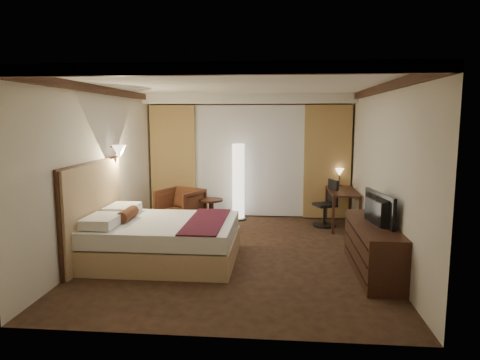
# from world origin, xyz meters

# --- Properties ---
(floor) EXTENTS (4.50, 5.50, 0.01)m
(floor) POSITION_xyz_m (0.00, 0.00, 0.00)
(floor) COLOR black
(floor) RESTS_ON ground
(ceiling) EXTENTS (4.50, 5.50, 0.01)m
(ceiling) POSITION_xyz_m (0.00, 0.00, 2.70)
(ceiling) COLOR white
(ceiling) RESTS_ON back_wall
(back_wall) EXTENTS (4.50, 0.02, 2.70)m
(back_wall) POSITION_xyz_m (0.00, 2.75, 1.35)
(back_wall) COLOR beige
(back_wall) RESTS_ON floor
(left_wall) EXTENTS (0.02, 5.50, 2.70)m
(left_wall) POSITION_xyz_m (-2.25, 0.00, 1.35)
(left_wall) COLOR beige
(left_wall) RESTS_ON floor
(right_wall) EXTENTS (0.02, 5.50, 2.70)m
(right_wall) POSITION_xyz_m (2.25, 0.00, 1.35)
(right_wall) COLOR beige
(right_wall) RESTS_ON floor
(crown_molding) EXTENTS (4.50, 5.50, 0.12)m
(crown_molding) POSITION_xyz_m (0.00, 0.00, 2.64)
(crown_molding) COLOR black
(crown_molding) RESTS_ON ceiling
(soffit) EXTENTS (4.50, 0.50, 0.20)m
(soffit) POSITION_xyz_m (0.00, 2.50, 2.60)
(soffit) COLOR white
(soffit) RESTS_ON ceiling
(curtain_sheer) EXTENTS (2.48, 0.04, 2.45)m
(curtain_sheer) POSITION_xyz_m (0.00, 2.67, 1.25)
(curtain_sheer) COLOR silver
(curtain_sheer) RESTS_ON back_wall
(curtain_left_drape) EXTENTS (1.00, 0.14, 2.45)m
(curtain_left_drape) POSITION_xyz_m (-1.70, 2.61, 1.25)
(curtain_left_drape) COLOR tan
(curtain_left_drape) RESTS_ON back_wall
(curtain_right_drape) EXTENTS (1.00, 0.14, 2.45)m
(curtain_right_drape) POSITION_xyz_m (1.70, 2.61, 1.25)
(curtain_right_drape) COLOR tan
(curtain_right_drape) RESTS_ON back_wall
(wall_sconce) EXTENTS (0.24, 0.24, 0.24)m
(wall_sconce) POSITION_xyz_m (-2.09, 0.39, 1.62)
(wall_sconce) COLOR white
(wall_sconce) RESTS_ON left_wall
(bed) EXTENTS (2.19, 1.71, 0.64)m
(bed) POSITION_xyz_m (-1.10, -0.47, 0.32)
(bed) COLOR white
(bed) RESTS_ON floor
(headboard) EXTENTS (0.12, 2.01, 1.50)m
(headboard) POSITION_xyz_m (-2.20, -0.47, 0.75)
(headboard) COLOR tan
(headboard) RESTS_ON floor
(armchair) EXTENTS (1.04, 1.02, 0.82)m
(armchair) POSITION_xyz_m (-1.38, 1.83, 0.41)
(armchair) COLOR #502E18
(armchair) RESTS_ON floor
(side_table) EXTENTS (0.49, 0.49, 0.53)m
(side_table) POSITION_xyz_m (-0.73, 1.85, 0.27)
(side_table) COLOR black
(side_table) RESTS_ON floor
(floor_lamp) EXTENTS (0.35, 0.35, 1.66)m
(floor_lamp) POSITION_xyz_m (-0.21, 2.34, 0.83)
(floor_lamp) COLOR white
(floor_lamp) RESTS_ON floor
(desk) EXTENTS (0.55, 1.32, 0.75)m
(desk) POSITION_xyz_m (1.95, 1.95, 0.38)
(desk) COLOR black
(desk) RESTS_ON floor
(desk_lamp) EXTENTS (0.18, 0.18, 0.34)m
(desk_lamp) POSITION_xyz_m (1.95, 2.46, 0.92)
(desk_lamp) COLOR #FFD899
(desk_lamp) RESTS_ON desk
(office_chair) EXTENTS (0.60, 0.60, 0.96)m
(office_chair) POSITION_xyz_m (1.60, 1.90, 0.48)
(office_chair) COLOR black
(office_chair) RESTS_ON floor
(dresser) EXTENTS (0.50, 1.85, 0.72)m
(dresser) POSITION_xyz_m (2.00, -0.73, 0.36)
(dresser) COLOR black
(dresser) RESTS_ON floor
(television) EXTENTS (0.72, 1.05, 0.13)m
(television) POSITION_xyz_m (1.97, -0.73, 1.00)
(television) COLOR black
(television) RESTS_ON dresser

